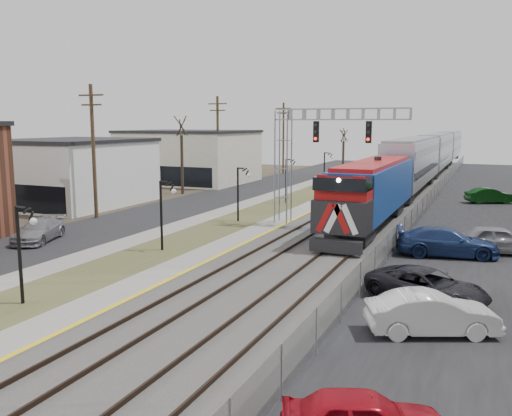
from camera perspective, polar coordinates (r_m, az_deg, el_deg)
The scene contains 21 objects.
street_west at distance 49.34m, azimuth -6.27°, elevation 0.55°, with size 7.00×120.00×0.04m, color black.
sidewalk at distance 47.28m, azimuth -1.53°, elevation 0.26°, with size 2.00×120.00×0.08m, color gray.
grass_median at distance 46.10m, azimuth 1.84°, elevation 0.02°, with size 4.00×120.00×0.06m, color #474C28.
platform at distance 45.07m, azimuth 5.39°, elevation -0.10°, with size 2.00×120.00×0.24m, color gray.
ballast_bed at distance 43.80m, azimuth 11.61°, elevation -0.54°, with size 8.00×120.00×0.20m, color #595651.
platform_edge at distance 44.79m, azimuth 6.46°, elevation -0.02°, with size 0.24×120.00×0.01m, color gold.
track_near at distance 44.22m, azimuth 9.08°, elevation -0.15°, with size 1.58×120.00×0.15m.
track_far at distance 43.49m, azimuth 13.55°, elevation -0.44°, with size 1.58×120.00×0.15m.
train at distance 72.38m, azimuth 17.80°, elevation 5.15°, with size 3.00×85.85×5.33m.
signal_gantry at distance 37.20m, azimuth 5.37°, elevation 6.45°, with size 9.00×1.07×8.15m.
lampposts at distance 31.08m, azimuth -9.65°, elevation -0.78°, with size 0.14×62.14×4.00m.
utility_poles at distance 42.39m, azimuth -16.73°, elevation 5.62°, with size 0.28×80.28×10.00m.
fence at distance 43.03m, azimuth 17.11°, elevation 0.02°, with size 0.04×120.00×1.60m, color gray.
buildings_west at distance 46.44m, azimuth -23.40°, elevation 3.06°, with size 14.00×67.00×7.00m.
bare_trees at distance 52.98m, azimuth -5.31°, elevation 4.06°, with size 12.30×42.30×5.95m.
car_lot_b at distance 19.73m, azimuth 18.02°, elevation -10.63°, with size 1.54×4.40×1.45m, color silver.
car_lot_c at distance 22.95m, azimuth 17.56°, elevation -7.96°, with size 2.25×4.89×1.36m, color black.
car_lot_d at distance 31.14m, azimuth 19.46°, elevation -3.45°, with size 2.17×5.34×1.55m, color navy.
car_lot_e at distance 32.77m, azimuth 24.20°, elevation -3.13°, with size 1.83×4.55×1.55m, color gray.
car_lot_f at distance 52.95m, azimuth 23.40°, elevation 1.17°, with size 1.46×4.18×1.38m, color #0B3B10.
car_street_b at distance 35.57m, azimuth -21.90°, elevation -2.25°, with size 1.88×4.63×1.34m, color gray.
Camera 1 is at (12.86, -7.30, 7.19)m, focal length 38.00 mm.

